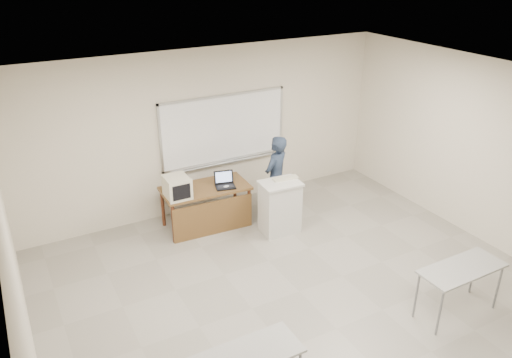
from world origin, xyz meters
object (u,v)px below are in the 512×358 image
instructor_desk (208,200)px  mouse (226,187)px  presenter (276,177)px  podium (280,207)px  keyboard (285,178)px  laptop (224,183)px  whiteboard (224,130)px  crt_monitor (177,187)px

instructor_desk → mouse: mouse is taller
presenter → podium: bearing=39.8°
podium → keyboard: (0.15, 0.08, 0.48)m
laptop → podium: bearing=-29.0°
whiteboard → instructor_desk: (-0.70, -0.78, -0.93)m
podium → laptop: (-0.73, 0.68, 0.34)m
laptop → crt_monitor: bearing=-166.2°
whiteboard → laptop: size_ratio=7.41×
crt_monitor → laptop: crt_monitor is taller
crt_monitor → keyboard: bearing=-18.4°
podium → instructor_desk: bearing=150.1°
presenter → laptop: bearing=-37.6°
laptop → keyboard: laptop is taller
whiteboard → presenter: bearing=-60.4°
whiteboard → mouse: whiteboard is taller
laptop → whiteboard: bearing=77.3°
laptop → mouse: laptop is taller
instructor_desk → laptop: 0.40m
crt_monitor → keyboard: 1.84m
instructor_desk → podium: 1.25m
whiteboard → crt_monitor: 1.58m
mouse → podium: bearing=-28.5°
instructor_desk → laptop: laptop is taller
keyboard → whiteboard: bearing=115.1°
instructor_desk → laptop: (0.31, -0.01, 0.25)m
podium → crt_monitor: bearing=160.6°
instructor_desk → podium: size_ratio=1.61×
instructor_desk → presenter: (1.25, -0.19, 0.23)m
laptop → presenter: presenter is taller
whiteboard → mouse: size_ratio=22.70×
crt_monitor → presenter: bearing=-5.0°
mouse → keyboard: 1.03m
crt_monitor → podium: bearing=-22.5°
whiteboard → podium: 1.81m
instructor_desk → mouse: bearing=-12.8°
crt_monitor → presenter: presenter is taller
podium → mouse: bearing=144.1°
mouse → keyboard: keyboard is taller
whiteboard → keyboard: bearing=-70.7°
crt_monitor → mouse: bearing=-4.5°
keyboard → crt_monitor: bearing=166.9°
podium → laptop: size_ratio=2.80×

